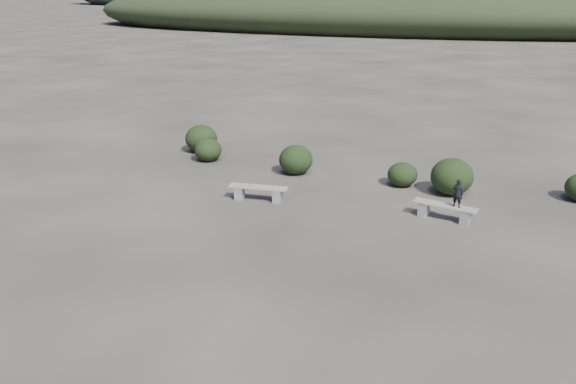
% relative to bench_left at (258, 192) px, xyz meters
% --- Properties ---
extents(ground, '(1200.00, 1200.00, 0.00)m').
position_rel_bench_left_xyz_m(ground, '(2.39, -5.11, -0.30)').
color(ground, '#2A2621').
rests_on(ground, ground).
extents(bench_left, '(2.05, 0.78, 0.50)m').
position_rel_bench_left_xyz_m(bench_left, '(0.00, 0.00, 0.00)').
color(bench_left, slate).
rests_on(bench_left, ground).
extents(bench_right, '(2.01, 0.65, 0.49)m').
position_rel_bench_left_xyz_m(bench_right, '(6.06, 0.82, -0.01)').
color(bench_right, slate).
rests_on(bench_right, ground).
extents(seated_person, '(0.36, 0.27, 0.90)m').
position_rel_bench_left_xyz_m(seated_person, '(6.40, 0.77, 0.64)').
color(seated_person, black).
rests_on(seated_person, bench_right).
extents(shrub_a, '(1.14, 1.14, 0.93)m').
position_rel_bench_left_xyz_m(shrub_a, '(-4.02, 3.37, 0.16)').
color(shrub_a, black).
rests_on(shrub_a, ground).
extents(shrub_b, '(1.32, 1.32, 1.13)m').
position_rel_bench_left_xyz_m(shrub_b, '(0.01, 3.24, 0.26)').
color(shrub_b, black).
rests_on(shrub_b, ground).
extents(shrub_c, '(1.09, 1.09, 0.87)m').
position_rel_bench_left_xyz_m(shrub_c, '(4.13, 3.47, 0.13)').
color(shrub_c, black).
rests_on(shrub_c, ground).
extents(shrub_d, '(1.47, 1.47, 1.29)m').
position_rel_bench_left_xyz_m(shrub_d, '(5.89, 3.29, 0.34)').
color(shrub_d, black).
rests_on(shrub_d, ground).
extents(shrub_f, '(1.41, 1.41, 1.19)m').
position_rel_bench_left_xyz_m(shrub_f, '(-5.02, 4.44, 0.29)').
color(shrub_f, black).
rests_on(shrub_f, ground).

